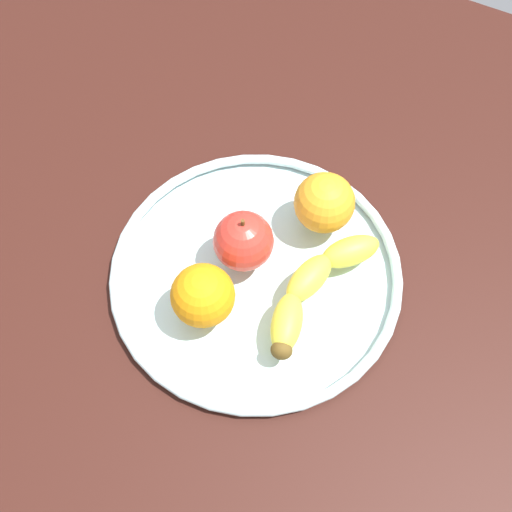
{
  "coord_description": "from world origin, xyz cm",
  "views": [
    {
      "loc": [
        29.61,
        15.72,
        64.68
      ],
      "look_at": [
        0.0,
        0.0,
        4.8
      ],
      "focal_mm": 43.61,
      "sensor_mm": 36.0,
      "label": 1
    }
  ],
  "objects_px": {
    "apple": "(243,241)",
    "orange_front_left": "(203,296)",
    "fruit_bowl": "(256,272)",
    "banana": "(315,286)",
    "orange_front_right": "(324,203)"
  },
  "relations": [
    {
      "from": "banana",
      "to": "orange_front_right",
      "type": "bearing_deg",
      "value": -147.9
    },
    {
      "from": "banana",
      "to": "apple",
      "type": "distance_m",
      "value": 0.09
    },
    {
      "from": "apple",
      "to": "fruit_bowl",
      "type": "bearing_deg",
      "value": 67.92
    },
    {
      "from": "apple",
      "to": "orange_front_left",
      "type": "relative_size",
      "value": 1.1
    },
    {
      "from": "fruit_bowl",
      "to": "apple",
      "type": "xyz_separation_m",
      "value": [
        -0.01,
        -0.02,
        0.04
      ]
    },
    {
      "from": "banana",
      "to": "apple",
      "type": "height_order",
      "value": "apple"
    },
    {
      "from": "orange_front_right",
      "to": "orange_front_left",
      "type": "height_order",
      "value": "orange_front_right"
    },
    {
      "from": "fruit_bowl",
      "to": "banana",
      "type": "bearing_deg",
      "value": 92.66
    },
    {
      "from": "apple",
      "to": "orange_front_left",
      "type": "distance_m",
      "value": 0.08
    },
    {
      "from": "banana",
      "to": "orange_front_right",
      "type": "xyz_separation_m",
      "value": [
        -0.09,
        -0.03,
        0.02
      ]
    },
    {
      "from": "orange_front_right",
      "to": "orange_front_left",
      "type": "distance_m",
      "value": 0.18
    },
    {
      "from": "apple",
      "to": "orange_front_left",
      "type": "bearing_deg",
      "value": -4.09
    },
    {
      "from": "banana",
      "to": "orange_front_left",
      "type": "height_order",
      "value": "orange_front_left"
    },
    {
      "from": "banana",
      "to": "orange_front_left",
      "type": "bearing_deg",
      "value": -40.18
    },
    {
      "from": "orange_front_left",
      "to": "banana",
      "type": "bearing_deg",
      "value": 127.45
    }
  ]
}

